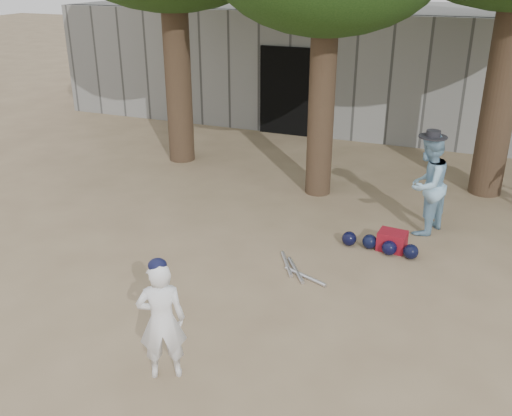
% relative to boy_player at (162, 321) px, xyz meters
% --- Properties ---
extents(ground, '(70.00, 70.00, 0.00)m').
position_rel_boy_player_xyz_m(ground, '(-0.56, 1.53, -0.69)').
color(ground, '#937C5E').
rests_on(ground, ground).
extents(boy_player, '(0.60, 0.53, 1.38)m').
position_rel_boy_player_xyz_m(boy_player, '(0.00, 0.00, 0.00)').
color(boy_player, white).
rests_on(boy_player, ground).
extents(spectator_blue, '(0.88, 0.98, 1.65)m').
position_rel_boy_player_xyz_m(spectator_blue, '(2.12, 4.68, 0.14)').
color(spectator_blue, '#8BB9D8').
rests_on(spectator_blue, ground).
extents(red_bag, '(0.45, 0.36, 0.30)m').
position_rel_boy_player_xyz_m(red_bag, '(1.78, 3.85, -0.54)').
color(red_bag, maroon).
rests_on(red_bag, ground).
extents(back_building, '(16.00, 5.24, 3.00)m').
position_rel_boy_player_xyz_m(back_building, '(-0.56, 11.87, 0.81)').
color(back_building, gray).
rests_on(back_building, ground).
extents(helmet_row, '(1.19, 0.33, 0.23)m').
position_rel_boy_player_xyz_m(helmet_row, '(1.61, 3.71, -0.57)').
color(helmet_row, black).
rests_on(helmet_row, ground).
extents(bat_pile, '(0.90, 0.76, 0.06)m').
position_rel_boy_player_xyz_m(bat_pile, '(0.62, 2.63, -0.66)').
color(bat_pile, silver).
rests_on(bat_pile, ground).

